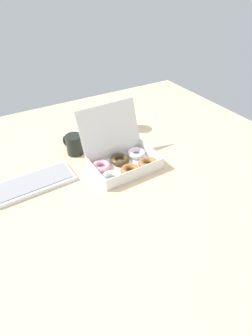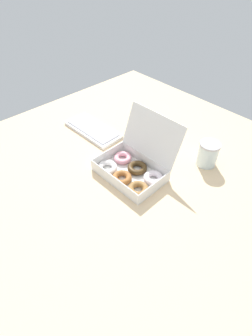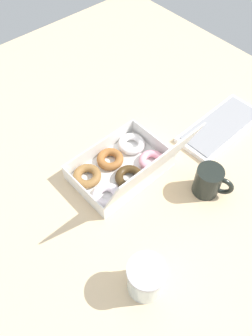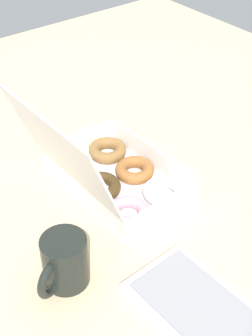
{
  "view_description": "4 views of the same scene",
  "coord_description": "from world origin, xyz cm",
  "px_view_note": "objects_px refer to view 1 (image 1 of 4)",
  "views": [
    {
      "loc": [
        -52.74,
        -83.89,
        77.53
      ],
      "look_at": [
        -3.65,
        0.06,
        2.0
      ],
      "focal_mm": 28.0,
      "sensor_mm": 36.0,
      "label": 1
    },
    {
      "loc": [
        61.08,
        -58.98,
        86.82
      ],
      "look_at": [
        -5.3,
        2.86,
        2.95
      ],
      "focal_mm": 28.0,
      "sensor_mm": 36.0,
      "label": 2
    },
    {
      "loc": [
        38.09,
        53.09,
        89.51
      ],
      "look_at": [
        -4.05,
        4.52,
        2.28
      ],
      "focal_mm": 35.0,
      "sensor_mm": 36.0,
      "label": 3
    },
    {
      "loc": [
        -68.69,
        51.86,
        70.56
      ],
      "look_at": [
        -3.48,
        1.02,
        4.36
      ],
      "focal_mm": 50.0,
      "sensor_mm": 36.0,
      "label": 4
    }
  ],
  "objects_px": {
    "coffee_mug": "(74,144)",
    "keyboard": "(34,183)",
    "glass_jar": "(125,119)",
    "donut_box": "(123,160)"
  },
  "relations": [
    {
      "from": "keyboard",
      "to": "coffee_mug",
      "type": "xyz_separation_m",
      "value": [
        0.25,
        0.15,
        0.04
      ]
    },
    {
      "from": "donut_box",
      "to": "keyboard",
      "type": "relative_size",
      "value": 0.95
    },
    {
      "from": "glass_jar",
      "to": "coffee_mug",
      "type": "bearing_deg",
      "value": -165.41
    },
    {
      "from": "coffee_mug",
      "to": "keyboard",
      "type": "bearing_deg",
      "value": -149.63
    },
    {
      "from": "keyboard",
      "to": "glass_jar",
      "type": "height_order",
      "value": "glass_jar"
    },
    {
      "from": "donut_box",
      "to": "glass_jar",
      "type": "distance_m",
      "value": 0.37
    },
    {
      "from": "glass_jar",
      "to": "donut_box",
      "type": "bearing_deg",
      "value": -121.4
    },
    {
      "from": "donut_box",
      "to": "glass_jar",
      "type": "relative_size",
      "value": 2.69
    },
    {
      "from": "donut_box",
      "to": "keyboard",
      "type": "xyz_separation_m",
      "value": [
        -0.41,
        0.08,
        -0.02
      ]
    },
    {
      "from": "donut_box",
      "to": "glass_jar",
      "type": "bearing_deg",
      "value": 58.6
    }
  ]
}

